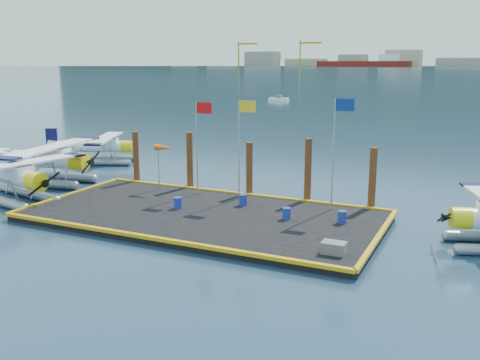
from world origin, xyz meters
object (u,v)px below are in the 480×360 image
object	(u,v)px
piling_2	(249,171)
flagpole_yellow	(242,135)
seaplane_a	(14,179)
flagpole_blue	(337,138)
seaplane_c	(102,148)
flagpole_red	(200,134)
drum_2	(287,213)
windsock	(164,149)
piling_3	(308,173)
piling_1	(190,163)
piling_4	(372,181)
crate	(334,248)
drum_4	(342,217)
drum_5	(243,200)
seaplane_b	(48,162)
piling_0	(136,159)
drum_0	(178,203)

from	to	relation	value
piling_2	flagpole_yellow	bearing A→B (deg)	-82.79
seaplane_a	flagpole_blue	world-z (taller)	flagpole_blue
seaplane_c	flagpole_red	bearing A→B (deg)	37.57
drum_2	windsock	world-z (taller)	windsock
seaplane_a	flagpole_red	xyz separation A→B (m)	(10.63, 5.50, 2.89)
seaplane_a	piling_3	xyz separation A→B (m)	(17.43, 7.10, 0.64)
piling_1	piling_4	bearing A→B (deg)	0.00
flagpole_red	crate	bearing A→B (deg)	-33.12
seaplane_c	crate	bearing A→B (deg)	35.31
flagpole_yellow	piling_2	bearing A→B (deg)	97.21
drum_4	drum_5	size ratio (longest dim) A/B	0.99
windsock	piling_4	bearing A→B (deg)	6.75
windsock	seaplane_b	bearing A→B (deg)	-176.31
seaplane_c	piling_0	bearing A→B (deg)	28.89
drum_2	piling_0	bearing A→B (deg)	161.16
seaplane_b	drum_4	xyz separation A→B (m)	(22.58, -1.72, -0.91)
drum_4	flagpole_yellow	size ratio (longest dim) A/B	0.11
piling_2	piling_1	bearing A→B (deg)	180.00
drum_4	piling_3	world-z (taller)	piling_3
drum_2	flagpole_blue	bearing A→B (deg)	56.89
piling_2	piling_4	size ratio (longest dim) A/B	0.95
seaplane_c	piling_4	bearing A→B (deg)	52.19
crate	piling_0	world-z (taller)	piling_0
drum_5	flagpole_red	distance (m)	5.37
piling_0	piling_3	xyz separation A→B (m)	(13.00, 0.00, 0.15)
drum_0	piling_3	xyz separation A→B (m)	(6.32, 5.18, 1.42)
drum_2	flagpole_yellow	distance (m)	6.29
seaplane_a	crate	xyz separation A→B (m)	(21.53, -1.61, -0.83)
flagpole_blue	piling_3	xyz separation A→B (m)	(-2.20, 1.60, -2.54)
seaplane_b	piling_1	size ratio (longest dim) A/B	2.55
drum_0	piling_1	xyz separation A→B (m)	(-2.18, 5.18, 1.37)
flagpole_red	flagpole_yellow	bearing A→B (deg)	0.00
piling_0	seaplane_c	bearing A→B (deg)	143.25
drum_0	piling_4	size ratio (longest dim) A/B	0.17
drum_2	flagpole_yellow	bearing A→B (deg)	144.31
flagpole_yellow	flagpole_blue	world-z (taller)	flagpole_blue
flagpole_red	piling_1	bearing A→B (deg)	136.85
drum_0	windsock	bearing A→B (deg)	131.80
seaplane_a	drum_0	xyz separation A→B (m)	(11.10, 1.92, -0.77)
seaplane_c	flagpole_yellow	world-z (taller)	flagpole_yellow
drum_0	piling_3	size ratio (longest dim) A/B	0.16
seaplane_a	flagpole_red	size ratio (longest dim) A/B	1.63
crate	flagpole_blue	xyz separation A→B (m)	(-1.91, 7.11, 4.01)
piling_3	seaplane_c	bearing A→B (deg)	164.12
piling_4	flagpole_blue	bearing A→B (deg)	-138.42
drum_5	crate	size ratio (longest dim) A/B	0.63
seaplane_c	piling_4	distance (m)	25.72
piling_0	piling_1	world-z (taller)	piling_1
windsock	piling_0	world-z (taller)	piling_0
piling_1	flagpole_yellow	bearing A→B (deg)	-18.79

